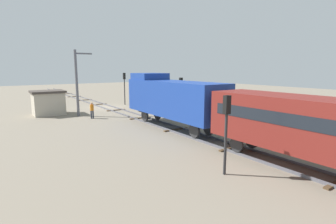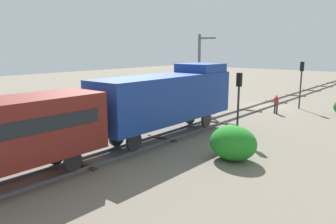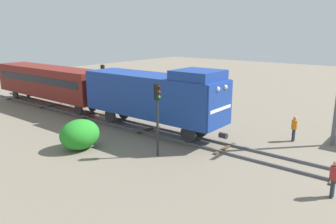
{
  "view_description": "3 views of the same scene",
  "coord_description": "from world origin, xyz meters",
  "px_view_note": "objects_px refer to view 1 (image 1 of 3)",
  "views": [
    {
      "loc": [
        12.92,
        33.61,
        5.24
      ],
      "look_at": [
        -0.24,
        14.39,
        1.33
      ],
      "focal_mm": 28.0,
      "sensor_mm": 36.0,
      "label": 1
    },
    {
      "loc": [
        -13.52,
        31.65,
        5.89
      ],
      "look_at": [
        0.86,
        14.33,
        1.46
      ],
      "focal_mm": 35.0,
      "sensor_mm": 36.0,
      "label": 2
    },
    {
      "loc": [
        -17.18,
        0.37,
        7.16
      ],
      "look_at": [
        0.22,
        14.23,
        1.62
      ],
      "focal_mm": 35.0,
      "sensor_mm": 36.0,
      "label": 3
    }
  ],
  "objects_px": {
    "traffic_signal_near": "(124,83)",
    "traffic_signal_far": "(226,120)",
    "locomotive": "(172,97)",
    "worker_by_signal": "(92,109)",
    "catenary_mast": "(77,81)",
    "relay_hut": "(48,102)",
    "worker_near_track": "(132,101)",
    "traffic_signal_mid": "(181,90)"
  },
  "relations": [
    {
      "from": "traffic_signal_far",
      "to": "worker_by_signal",
      "type": "xyz_separation_m",
      "value": [
        0.6,
        -18.23,
        -1.77
      ]
    },
    {
      "from": "worker_near_track",
      "to": "catenary_mast",
      "type": "bearing_deg",
      "value": 85.65
    },
    {
      "from": "worker_near_track",
      "to": "traffic_signal_far",
      "type": "bearing_deg",
      "value": 147.97
    },
    {
      "from": "traffic_signal_far",
      "to": "catenary_mast",
      "type": "xyz_separation_m",
      "value": [
        1.33,
        -20.46,
        1.07
      ]
    },
    {
      "from": "worker_near_track",
      "to": "worker_by_signal",
      "type": "distance_m",
      "value": 7.64
    },
    {
      "from": "traffic_signal_far",
      "to": "catenary_mast",
      "type": "relative_size",
      "value": 0.55
    },
    {
      "from": "locomotive",
      "to": "catenary_mast",
      "type": "height_order",
      "value": "catenary_mast"
    },
    {
      "from": "worker_by_signal",
      "to": "catenary_mast",
      "type": "relative_size",
      "value": 0.24
    },
    {
      "from": "traffic_signal_mid",
      "to": "worker_near_track",
      "type": "bearing_deg",
      "value": -83.81
    },
    {
      "from": "locomotive",
      "to": "traffic_signal_far",
      "type": "relative_size",
      "value": 2.93
    },
    {
      "from": "traffic_signal_near",
      "to": "catenary_mast",
      "type": "height_order",
      "value": "catenary_mast"
    },
    {
      "from": "locomotive",
      "to": "worker_by_signal",
      "type": "distance_m",
      "value": 9.7
    },
    {
      "from": "traffic_signal_near",
      "to": "traffic_signal_far",
      "type": "distance_m",
      "value": 26.87
    },
    {
      "from": "worker_near_track",
      "to": "catenary_mast",
      "type": "distance_m",
      "value": 8.03
    },
    {
      "from": "traffic_signal_near",
      "to": "catenary_mast",
      "type": "relative_size",
      "value": 0.64
    },
    {
      "from": "traffic_signal_far",
      "to": "relay_hut",
      "type": "height_order",
      "value": "traffic_signal_far"
    },
    {
      "from": "traffic_signal_near",
      "to": "locomotive",
      "type": "bearing_deg",
      "value": 78.9
    },
    {
      "from": "locomotive",
      "to": "traffic_signal_mid",
      "type": "bearing_deg",
      "value": -136.82
    },
    {
      "from": "worker_by_signal",
      "to": "traffic_signal_near",
      "type": "bearing_deg",
      "value": 128.03
    },
    {
      "from": "locomotive",
      "to": "worker_near_track",
      "type": "bearing_deg",
      "value": -100.95
    },
    {
      "from": "relay_hut",
      "to": "catenary_mast",
      "type": "bearing_deg",
      "value": 132.09
    },
    {
      "from": "relay_hut",
      "to": "worker_near_track",
      "type": "bearing_deg",
      "value": 172.98
    },
    {
      "from": "traffic_signal_far",
      "to": "worker_near_track",
      "type": "xyz_separation_m",
      "value": [
        -6.0,
        -22.08,
        -1.77
      ]
    },
    {
      "from": "traffic_signal_near",
      "to": "traffic_signal_far",
      "type": "relative_size",
      "value": 1.15
    },
    {
      "from": "locomotive",
      "to": "worker_near_track",
      "type": "height_order",
      "value": "locomotive"
    },
    {
      "from": "traffic_signal_mid",
      "to": "worker_by_signal",
      "type": "distance_m",
      "value": 9.51
    },
    {
      "from": "worker_near_track",
      "to": "catenary_mast",
      "type": "xyz_separation_m",
      "value": [
        7.33,
        1.62,
        2.84
      ]
    },
    {
      "from": "locomotive",
      "to": "traffic_signal_mid",
      "type": "xyz_separation_m",
      "value": [
        -3.4,
        -3.19,
        0.2
      ]
    },
    {
      "from": "traffic_signal_mid",
      "to": "catenary_mast",
      "type": "bearing_deg",
      "value": -42.35
    },
    {
      "from": "locomotive",
      "to": "worker_near_track",
      "type": "xyz_separation_m",
      "value": [
        -2.4,
        -12.41,
        -1.78
      ]
    },
    {
      "from": "traffic_signal_mid",
      "to": "traffic_signal_far",
      "type": "height_order",
      "value": "traffic_signal_mid"
    },
    {
      "from": "locomotive",
      "to": "worker_near_track",
      "type": "distance_m",
      "value": 12.76
    },
    {
      "from": "catenary_mast",
      "to": "relay_hut",
      "type": "relative_size",
      "value": 2.05
    },
    {
      "from": "locomotive",
      "to": "relay_hut",
      "type": "distance_m",
      "value": 15.62
    },
    {
      "from": "traffic_signal_near",
      "to": "relay_hut",
      "type": "xyz_separation_m",
      "value": [
        10.7,
        2.69,
        -1.77
      ]
    },
    {
      "from": "worker_near_track",
      "to": "worker_by_signal",
      "type": "xyz_separation_m",
      "value": [
        6.6,
        3.85,
        0.0
      ]
    },
    {
      "from": "traffic_signal_mid",
      "to": "worker_by_signal",
      "type": "xyz_separation_m",
      "value": [
        7.6,
        -5.37,
        -1.97
      ]
    },
    {
      "from": "locomotive",
      "to": "traffic_signal_far",
      "type": "distance_m",
      "value": 10.32
    },
    {
      "from": "traffic_signal_near",
      "to": "worker_near_track",
      "type": "relative_size",
      "value": 2.69
    },
    {
      "from": "traffic_signal_mid",
      "to": "relay_hut",
      "type": "height_order",
      "value": "traffic_signal_mid"
    },
    {
      "from": "locomotive",
      "to": "catenary_mast",
      "type": "bearing_deg",
      "value": -65.43
    },
    {
      "from": "traffic_signal_mid",
      "to": "worker_near_track",
      "type": "xyz_separation_m",
      "value": [
        1.0,
        -9.22,
        -1.97
      ]
    }
  ]
}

